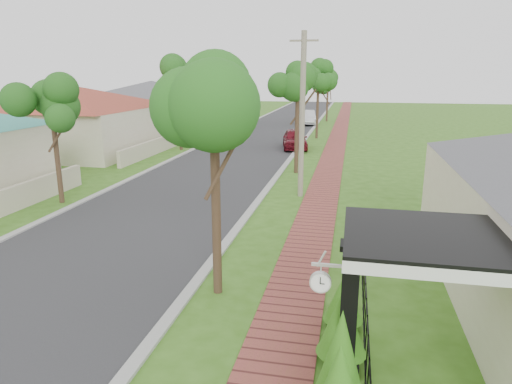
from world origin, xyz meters
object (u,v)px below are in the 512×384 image
Objects in this scene: parked_car_red at (295,139)px; near_tree at (214,113)px; utility_pole at (302,115)px; parked_car_white at (307,118)px; porch_post at (348,316)px; station_clock at (321,280)px.

near_tree is (0.94, -22.62, 3.74)m from parked_car_red.
utility_pole is (1.90, -12.97, 2.86)m from parked_car_red.
parked_car_red is at bearing 98.33° from utility_pole.
parked_car_white is at bearing 82.62° from parked_car_red.
parked_car_red is at bearing 99.38° from porch_post.
parked_car_red is (-4.15, 25.12, -0.41)m from porch_post.
porch_post is 0.36× the size of utility_pole.
near_tree is at bearing -95.68° from utility_pole.
parked_car_red is at bearing -97.95° from parked_car_white.
station_clock is at bearing -91.88° from parked_car_red.
parked_car_red is 13.42m from utility_pole.
parked_car_red is 6.52× the size of station_clock.
parked_car_red is at bearing 92.38° from near_tree.
parked_car_white reaches higher than parked_car_red.
parked_car_red is 25.81m from station_clock.
station_clock is at bearing -46.81° from near_tree.
station_clock reaches higher than parked_car_red.
parked_car_white is 39.02m from near_tree.
porch_post is 0.56× the size of parked_car_white.
utility_pole is (2.66, -29.16, 2.83)m from parked_car_white.
parked_car_white is (-0.76, 16.19, 0.03)m from parked_car_red.
station_clock reaches higher than parked_car_white.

